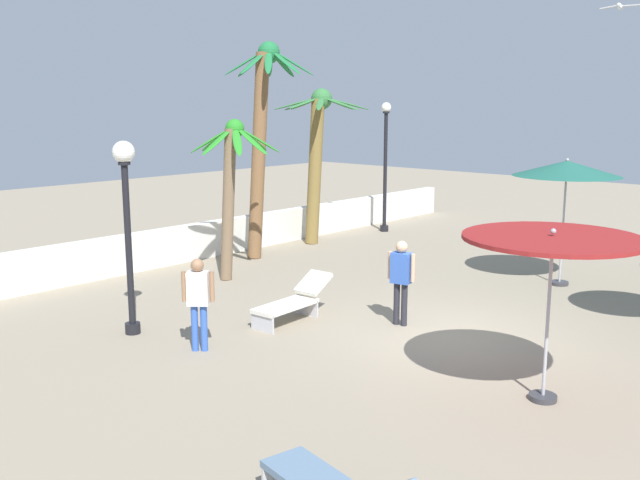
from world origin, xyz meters
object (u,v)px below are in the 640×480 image
lamp_post_1 (127,211)px  guest_0 (401,275)px  palm_tree_1 (317,146)px  lamp_post_0 (385,160)px  seagull_0 (620,7)px  patio_umbrella_2 (567,169)px  guest_1 (198,296)px  palm_tree_0 (231,176)px  lounge_chair_0 (293,301)px  palm_tree_2 (262,127)px  patio_umbrella_1 (552,245)px

lamp_post_1 → guest_0: bearing=-42.1°
palm_tree_1 → lamp_post_1: size_ratio=1.31×
lamp_post_0 → guest_0: (-7.94, -6.37, -1.38)m
lamp_post_0 → seagull_0: (-1.27, -7.66, 4.02)m
patio_umbrella_2 → guest_1: patio_umbrella_2 is taller
patio_umbrella_2 → guest_1: 9.09m
palm_tree_0 → palm_tree_1: palm_tree_1 is taller
patio_umbrella_2 → lamp_post_0: (2.93, 7.35, -0.34)m
lounge_chair_0 → lamp_post_0: bearing=27.0°
lounge_chair_0 → seagull_0: (7.84, -3.02, 6.00)m
guest_1 → seagull_0: seagull_0 is taller
lamp_post_1 → seagull_0: bearing=-24.1°
palm_tree_1 → seagull_0: (1.62, -8.05, 3.46)m
palm_tree_0 → lamp_post_0: size_ratio=0.91×
palm_tree_1 → lounge_chair_0: palm_tree_1 is taller
patio_umbrella_2 → palm_tree_0: palm_tree_0 is taller
lounge_chair_0 → patio_umbrella_2: bearing=-23.6°
patio_umbrella_2 → lounge_chair_0: 7.13m
seagull_0 → lamp_post_1: bearing=155.9°
lamp_post_1 → lounge_chair_0: 3.60m
guest_0 → lamp_post_1: bearing=137.9°
palm_tree_2 → lamp_post_1: size_ratio=1.64×
palm_tree_2 → patio_umbrella_1: bearing=-111.8°
lamp_post_0 → lounge_chair_0: (-9.11, -4.64, -1.97)m
palm_tree_1 → guest_1: (-8.54, -5.05, -1.96)m
patio_umbrella_2 → guest_0: (-5.01, 0.98, -1.72)m
palm_tree_0 → guest_0: size_ratio=2.33×
lamp_post_1 → palm_tree_2: bearing=26.5°
palm_tree_0 → guest_0: bearing=-93.5°
palm_tree_1 → palm_tree_2: size_ratio=0.80×
palm_tree_2 → lamp_post_0: palm_tree_2 is taller
palm_tree_0 → lamp_post_0: bearing=8.6°
palm_tree_1 → lounge_chair_0: bearing=-141.0°
palm_tree_0 → guest_0: (-0.32, -5.22, -1.49)m
lamp_post_0 → guest_1: lamp_post_0 is taller
patio_umbrella_2 → lounge_chair_0: patio_umbrella_2 is taller
patio_umbrella_1 → guest_0: (1.49, 3.59, -1.28)m
lamp_post_0 → patio_umbrella_1: bearing=-133.5°
patio_umbrella_1 → patio_umbrella_2: patio_umbrella_2 is taller
lounge_chair_0 → palm_tree_2: bearing=52.1°
palm_tree_0 → lamp_post_1: 4.46m
lamp_post_0 → lamp_post_1: size_ratio=1.19×
patio_umbrella_2 → guest_0: patio_umbrella_2 is taller
palm_tree_0 → guest_1: palm_tree_0 is taller
patio_umbrella_1 → guest_0: size_ratio=1.52×
lamp_post_1 → patio_umbrella_2: bearing=-26.4°
guest_1 → seagull_0: size_ratio=1.78×
patio_umbrella_1 → palm_tree_2: (4.05, 10.10, 1.30)m
seagull_0 → lounge_chair_0: bearing=158.9°
lamp_post_0 → lamp_post_1: bearing=-165.6°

